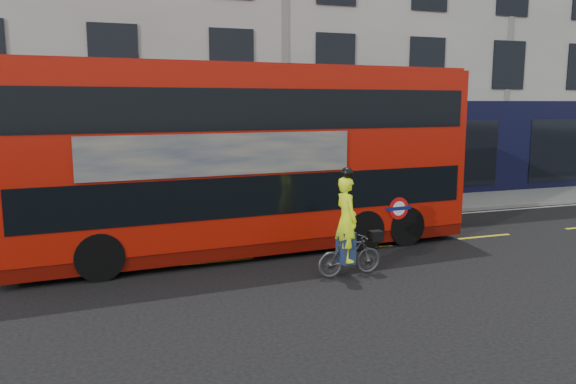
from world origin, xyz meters
name	(u,v)px	position (x,y,z in m)	size (l,w,h in m)	color
ground	(390,263)	(0.00, 0.00, 0.00)	(120.00, 120.00, 0.00)	black
pavement	(299,213)	(0.00, 6.50, 0.06)	(60.00, 3.00, 0.12)	gray
kerb	(314,221)	(0.00, 5.00, 0.07)	(60.00, 0.12, 0.13)	gray
building_terrace	(249,21)	(0.00, 12.94, 7.49)	(50.00, 10.07, 15.00)	#B6B4AC
road_edge_line	(318,224)	(0.00, 4.70, 0.00)	(58.00, 0.10, 0.01)	silver
lane_dashes	(362,248)	(0.00, 1.50, 0.00)	(58.00, 0.12, 0.01)	gold
bus	(250,157)	(-2.91, 2.38, 2.49)	(12.20, 3.50, 4.86)	#AB1306
cyclist	(348,238)	(-1.45, -0.64, 0.89)	(1.62, 0.72, 2.51)	#404245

